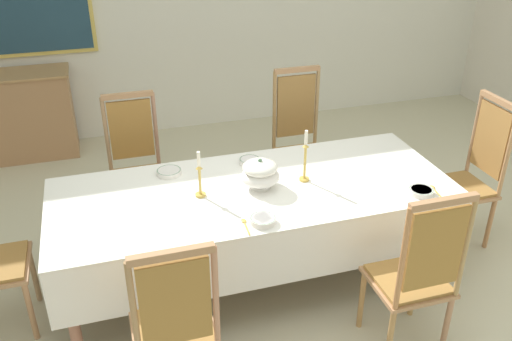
% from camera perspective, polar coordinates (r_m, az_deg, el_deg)
% --- Properties ---
extents(ground, '(7.66, 6.13, 0.04)m').
position_cam_1_polar(ground, '(4.02, 0.45, -12.49)').
color(ground, beige).
extents(dining_table, '(2.69, 1.07, 0.75)m').
position_cam_1_polar(dining_table, '(3.73, -0.24, -2.79)').
color(dining_table, '#A86F5A').
rests_on(dining_table, ground).
extents(tablecloth, '(2.71, 1.09, 0.41)m').
position_cam_1_polar(tablecloth, '(3.75, -0.24, -3.24)').
color(tablecloth, white).
rests_on(tablecloth, dining_table).
extents(chair_south_a, '(0.44, 0.42, 1.12)m').
position_cam_1_polar(chair_south_a, '(2.94, -8.45, -15.67)').
color(chair_south_a, '#A57050').
rests_on(chair_south_a, ground).
extents(chair_north_a, '(0.44, 0.42, 1.13)m').
position_cam_1_polar(chair_north_a, '(4.50, -12.40, 0.64)').
color(chair_north_a, '#A87B55').
rests_on(chair_north_a, ground).
extents(chair_south_b, '(0.44, 0.42, 1.15)m').
position_cam_1_polar(chair_south_b, '(3.35, 16.40, -10.25)').
color(chair_south_b, '#AD7C49').
rests_on(chair_south_b, ground).
extents(chair_north_b, '(0.44, 0.42, 1.21)m').
position_cam_1_polar(chair_north_b, '(4.77, 4.56, 3.22)').
color(chair_north_b, '#9F7F4A').
rests_on(chair_north_b, ground).
extents(chair_head_east, '(0.42, 0.44, 1.19)m').
position_cam_1_polar(chair_head_east, '(4.54, 21.52, -0.23)').
color(chair_head_east, '#A77B48').
rests_on(chair_head_east, ground).
extents(soup_tureen, '(0.26, 0.26, 0.21)m').
position_cam_1_polar(soup_tureen, '(3.66, 0.42, -0.30)').
color(soup_tureen, silver).
rests_on(soup_tureen, tablecloth).
extents(candlestick_west, '(0.07, 0.07, 0.32)m').
position_cam_1_polar(candlestick_west, '(3.56, -5.88, -0.88)').
color(candlestick_west, gold).
rests_on(candlestick_west, tablecloth).
extents(candlestick_east, '(0.07, 0.07, 0.38)m').
position_cam_1_polar(candlestick_east, '(3.73, 5.14, 1.05)').
color(candlestick_east, gold).
rests_on(candlestick_east, tablecloth).
extents(bowl_near_left, '(0.16, 0.16, 0.04)m').
position_cam_1_polar(bowl_near_left, '(3.78, 16.84, -2.06)').
color(bowl_near_left, silver).
rests_on(bowl_near_left, tablecloth).
extents(bowl_near_right, '(0.16, 0.16, 0.04)m').
position_cam_1_polar(bowl_near_right, '(3.32, 0.73, -5.17)').
color(bowl_near_right, silver).
rests_on(bowl_near_right, tablecloth).
extents(bowl_far_left, '(0.17, 0.17, 0.03)m').
position_cam_1_polar(bowl_far_left, '(3.91, -9.06, -0.12)').
color(bowl_far_left, silver).
rests_on(bowl_far_left, tablecloth).
extents(bowl_far_right, '(0.15, 0.15, 0.04)m').
position_cam_1_polar(bowl_far_right, '(4.01, -0.67, 1.03)').
color(bowl_far_right, silver).
rests_on(bowl_far_right, tablecloth).
extents(spoon_primary, '(0.04, 0.18, 0.01)m').
position_cam_1_polar(spoon_primary, '(3.86, 18.04, -1.81)').
color(spoon_primary, gold).
rests_on(spoon_primary, tablecloth).
extents(spoon_secondary, '(0.03, 0.18, 0.01)m').
position_cam_1_polar(spoon_secondary, '(3.32, -1.20, -5.47)').
color(spoon_secondary, gold).
rests_on(spoon_secondary, tablecloth).
extents(sideboard, '(1.44, 0.48, 0.90)m').
position_cam_1_polar(sideboard, '(6.17, -24.99, 5.02)').
color(sideboard, '#A67751').
rests_on(sideboard, ground).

